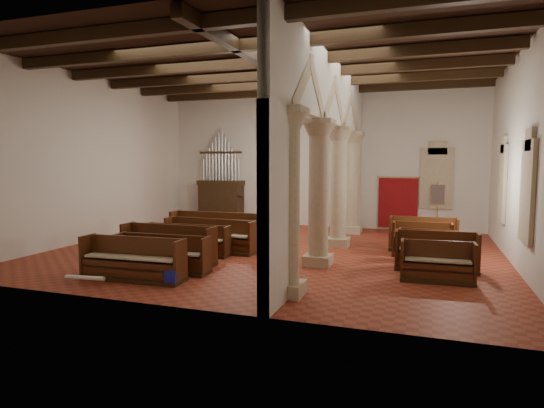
{
  "coord_description": "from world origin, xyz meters",
  "views": [
    {
      "loc": [
        4.66,
        -13.81,
        2.96
      ],
      "look_at": [
        -0.25,
        0.5,
        1.49
      ],
      "focal_mm": 30.0,
      "sensor_mm": 36.0,
      "label": 1
    }
  ],
  "objects_px": {
    "lectern": "(237,211)",
    "nave_pew_0": "(133,266)",
    "pipe_organ": "(221,194)",
    "aisle_pew_0": "(437,268)",
    "processional_banner": "(437,215)"
  },
  "relations": [
    {
      "from": "nave_pew_0",
      "to": "aisle_pew_0",
      "type": "xyz_separation_m",
      "value": [
        7.13,
        2.28,
        -0.02
      ]
    },
    {
      "from": "lectern",
      "to": "processional_banner",
      "type": "bearing_deg",
      "value": 16.79
    },
    {
      "from": "pipe_organ",
      "to": "aisle_pew_0",
      "type": "height_order",
      "value": "pipe_organ"
    },
    {
      "from": "nave_pew_0",
      "to": "aisle_pew_0",
      "type": "height_order",
      "value": "nave_pew_0"
    },
    {
      "from": "aisle_pew_0",
      "to": "pipe_organ",
      "type": "bearing_deg",
      "value": 138.49
    },
    {
      "from": "lectern",
      "to": "nave_pew_0",
      "type": "height_order",
      "value": "lectern"
    },
    {
      "from": "pipe_organ",
      "to": "aisle_pew_0",
      "type": "distance_m",
      "value": 12.24
    },
    {
      "from": "lectern",
      "to": "nave_pew_0",
      "type": "bearing_deg",
      "value": -64.79
    },
    {
      "from": "nave_pew_0",
      "to": "processional_banner",
      "type": "bearing_deg",
      "value": 51.41
    },
    {
      "from": "nave_pew_0",
      "to": "aisle_pew_0",
      "type": "distance_m",
      "value": 7.48
    },
    {
      "from": "pipe_organ",
      "to": "nave_pew_0",
      "type": "height_order",
      "value": "pipe_organ"
    },
    {
      "from": "processional_banner",
      "to": "pipe_organ",
      "type": "bearing_deg",
      "value": 176.59
    },
    {
      "from": "processional_banner",
      "to": "lectern",
      "type": "bearing_deg",
      "value": 176.67
    },
    {
      "from": "aisle_pew_0",
      "to": "lectern",
      "type": "bearing_deg",
      "value": 135.93
    },
    {
      "from": "pipe_organ",
      "to": "nave_pew_0",
      "type": "xyz_separation_m",
      "value": [
        2.32,
        -10.0,
        -1.02
      ]
    }
  ]
}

